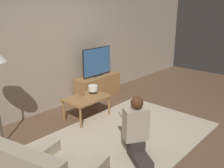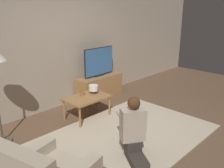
{
  "view_description": "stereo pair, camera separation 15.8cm",
  "coord_description": "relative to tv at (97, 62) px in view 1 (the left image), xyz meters",
  "views": [
    {
      "loc": [
        -2.93,
        -2.3,
        2.11
      ],
      "look_at": [
        0.29,
        0.61,
        0.72
      ],
      "focal_mm": 40.0,
      "sensor_mm": 36.0,
      "label": 1
    },
    {
      "loc": [
        -2.83,
        -2.42,
        2.11
      ],
      "look_at": [
        0.29,
        0.61,
        0.72
      ],
      "focal_mm": 40.0,
      "sensor_mm": 36.0,
      "label": 2
    }
  ],
  "objects": [
    {
      "name": "tv_stand",
      "position": [
        0.0,
        -0.0,
        -0.6
      ],
      "size": [
        1.14,
        0.4,
        0.54
      ],
      "color": "olive",
      "rests_on": "ground_plane"
    },
    {
      "name": "table_lamp",
      "position": [
        -0.69,
        -0.57,
        -0.34
      ],
      "size": [
        0.18,
        0.18,
        0.17
      ],
      "color": "#4C3823",
      "rests_on": "coffee_table"
    },
    {
      "name": "tv",
      "position": [
        0.0,
        0.0,
        0.0
      ],
      "size": [
        0.84,
        0.08,
        0.65
      ],
      "color": "black",
      "rests_on": "tv_stand"
    },
    {
      "name": "ground_plane",
      "position": [
        -0.93,
        -1.64,
        -0.87
      ],
      "size": [
        10.0,
        10.0,
        0.0
      ],
      "primitive_type": "plane",
      "color": "brown"
    },
    {
      "name": "person_kneeling",
      "position": [
        -1.3,
        -2.09,
        -0.43
      ],
      "size": [
        0.65,
        0.83,
        0.91
      ],
      "rotation": [
        0.0,
        0.0,
        2.58
      ],
      "color": "#332D28",
      "rests_on": "rug"
    },
    {
      "name": "picture_frame",
      "position": [
        -0.95,
        -0.53,
        -0.36
      ],
      "size": [
        0.11,
        0.01,
        0.15
      ],
      "color": "olive",
      "rests_on": "coffee_table"
    },
    {
      "name": "rug",
      "position": [
        -0.93,
        -1.64,
        -0.86
      ],
      "size": [
        2.94,
        1.99,
        0.02
      ],
      "color": "#BCAD93",
      "rests_on": "ground_plane"
    },
    {
      "name": "wall_back",
      "position": [
        -0.93,
        0.29,
        0.43
      ],
      "size": [
        10.0,
        0.06,
        2.6
      ],
      "color": "tan",
      "rests_on": "ground_plane"
    },
    {
      "name": "coffee_table",
      "position": [
        -0.91,
        -0.63,
        -0.49
      ],
      "size": [
        0.82,
        0.55,
        0.43
      ],
      "color": "olive",
      "rests_on": "ground_plane"
    }
  ]
}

